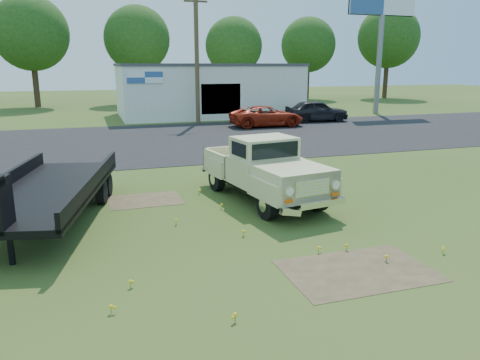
% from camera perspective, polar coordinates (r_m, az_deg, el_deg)
% --- Properties ---
extents(ground, '(140.00, 140.00, 0.00)m').
position_cam_1_polar(ground, '(11.91, 0.23, -6.17)').
color(ground, '#304E19').
rests_on(ground, ground).
extents(asphalt_lot, '(90.00, 14.00, 0.02)m').
position_cam_1_polar(asphalt_lot, '(26.18, -10.18, 4.72)').
color(asphalt_lot, black).
rests_on(asphalt_lot, ground).
extents(dirt_patch_a, '(3.00, 2.00, 0.01)m').
position_cam_1_polar(dirt_patch_a, '(10.00, 14.17, -10.70)').
color(dirt_patch_a, '#4C3E28').
rests_on(dirt_patch_a, ground).
extents(dirt_patch_b, '(2.20, 1.60, 0.01)m').
position_cam_1_polar(dirt_patch_b, '(14.78, -11.49, -2.44)').
color(dirt_patch_b, '#4C3E28').
rests_on(dirt_patch_b, ground).
extents(commercial_building, '(14.20, 8.20, 4.15)m').
position_cam_1_polar(commercial_building, '(38.84, -3.96, 10.97)').
color(commercial_building, silver).
rests_on(commercial_building, ground).
extents(billboard, '(6.10, 0.45, 11.05)m').
position_cam_1_polar(billboard, '(42.12, 16.97, 19.43)').
color(billboard, slate).
rests_on(billboard, ground).
extents(utility_pole_mid, '(1.60, 0.30, 9.00)m').
position_cam_1_polar(utility_pole_mid, '(33.47, -5.29, 14.76)').
color(utility_pole_mid, '#42301E').
rests_on(utility_pole_mid, ground).
extents(treeline_c, '(7.04, 7.04, 10.47)m').
position_cam_1_polar(treeline_c, '(50.39, -24.16, 16.01)').
color(treeline_c, '#3B2A1B').
rests_on(treeline_c, ground).
extents(treeline_d, '(6.72, 6.72, 10.00)m').
position_cam_1_polar(treeline_d, '(51.47, -12.44, 16.44)').
color(treeline_d, '#3B2A1B').
rests_on(treeline_d, ground).
extents(treeline_e, '(6.08, 6.08, 9.04)m').
position_cam_1_polar(treeline_e, '(52.02, -0.76, 16.02)').
color(treeline_e, '#3B2A1B').
rests_on(treeline_e, ground).
extents(treeline_f, '(6.40, 6.40, 9.52)m').
position_cam_1_polar(treeline_f, '(58.07, 8.31, 15.98)').
color(treeline_f, '#3B2A1B').
rests_on(treeline_f, ground).
extents(treeline_g, '(7.36, 7.36, 10.95)m').
position_cam_1_polar(treeline_g, '(61.91, 17.67, 16.24)').
color(treeline_g, '#3B2A1B').
rests_on(treeline_g, ground).
extents(vintage_pickup_truck, '(2.93, 5.71, 1.98)m').
position_cam_1_polar(vintage_pickup_truck, '(14.31, 2.92, 1.38)').
color(vintage_pickup_truck, '#CBC588').
rests_on(vintage_pickup_truck, ground).
extents(flatbed_trailer, '(3.97, 7.66, 1.99)m').
position_cam_1_polar(flatbed_trailer, '(13.29, -22.39, -0.62)').
color(flatbed_trailer, black).
rests_on(flatbed_trailer, ground).
extents(red_pickup, '(4.95, 2.30, 1.37)m').
position_cam_1_polar(red_pickup, '(31.69, 3.28, 7.75)').
color(red_pickup, maroon).
rests_on(red_pickup, ground).
extents(dark_sedan, '(4.72, 2.26, 1.56)m').
position_cam_1_polar(dark_sedan, '(34.92, 9.30, 8.31)').
color(dark_sedan, black).
rests_on(dark_sedan, ground).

